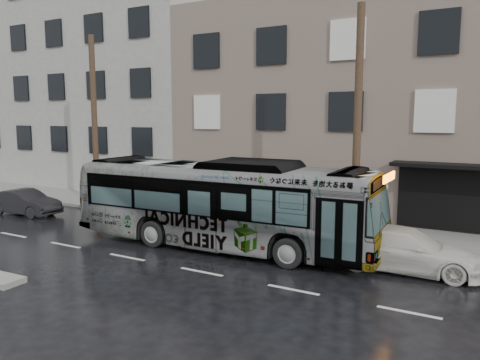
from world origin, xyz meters
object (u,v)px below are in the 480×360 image
object	(u,v)px
white_sedan	(405,250)
dark_sedan	(25,202)
utility_pole_front	(357,125)
utility_pole_rear	(95,123)
sign_post	(383,213)
bus	(222,204)

from	to	relation	value
white_sedan	dark_sedan	xyz separation A→B (m)	(-18.48, -0.47, -0.05)
utility_pole_front	utility_pole_rear	xyz separation A→B (m)	(-14.00, 0.00, 0.00)
utility_pole_front	sign_post	size ratio (longest dim) A/B	3.75
sign_post	bus	size ratio (longest dim) A/B	0.20
utility_pole_rear	sign_post	bearing A→B (deg)	0.00
utility_pole_front	sign_post	xyz separation A→B (m)	(1.10, 0.00, -3.30)
sign_post	bus	distance (m)	6.13
utility_pole_front	utility_pole_rear	distance (m)	14.00
utility_pole_rear	white_sedan	size ratio (longest dim) A/B	1.88
sign_post	dark_sedan	xyz separation A→B (m)	(-17.22, -2.87, -0.71)
utility_pole_front	bus	distance (m)	5.97
sign_post	white_sedan	distance (m)	2.79
utility_pole_front	bus	world-z (taller)	utility_pole_front
bus	white_sedan	bearing A→B (deg)	-87.34
utility_pole_front	bus	size ratio (longest dim) A/B	0.74
utility_pole_rear	sign_post	world-z (taller)	utility_pole_rear
sign_post	white_sedan	world-z (taller)	sign_post
bus	dark_sedan	bearing A→B (deg)	87.46
utility_pole_rear	dark_sedan	xyz separation A→B (m)	(-2.12, -2.87, -4.01)
utility_pole_rear	white_sedan	distance (m)	17.00
dark_sedan	utility_pole_rear	bearing A→B (deg)	-40.90
utility_pole_front	dark_sedan	world-z (taller)	utility_pole_front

